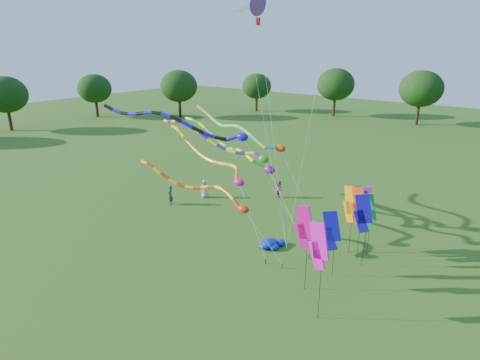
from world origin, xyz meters
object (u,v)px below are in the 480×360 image
Objects in this scene: tube_kite_red at (206,191)px; tube_kite_orange at (210,157)px; person_a at (205,189)px; person_c at (279,189)px; person_b at (170,195)px; blue_nylon_heap at (276,244)px.

tube_kite_red is 3.74m from tube_kite_orange.
person_a reaches higher than person_c.
person_b is 1.09× the size of person_c.
person_b reaches higher than person_a.
person_a is (-9.88, 3.95, 0.55)m from blue_nylon_heap.
tube_kite_red is 7.37× the size of person_c.
blue_nylon_heap is at bearing 24.13° from tube_kite_red.
person_c reaches higher than blue_nylon_heap.
tube_kite_red is 5.89× the size of blue_nylon_heap.
tube_kite_orange reaches higher than tube_kite_red.
person_c is (1.71, 7.10, -4.22)m from tube_kite_orange.
person_a is 0.95× the size of person_b.
person_b is at bearing 155.58° from tube_kite_red.
person_b is 9.40m from person_c.
tube_kite_orange reaches higher than person_b.
person_a is at bearing 158.20° from blue_nylon_heap.
tube_kite_red is 7.11× the size of person_a.
blue_nylon_heap is 9.20m from person_c.
person_b is at bearing -159.62° from tube_kite_orange.
tube_kite_red is 10.30m from person_c.
blue_nylon_heap is 1.14× the size of person_b.
tube_kite_red is 8.63m from person_a.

